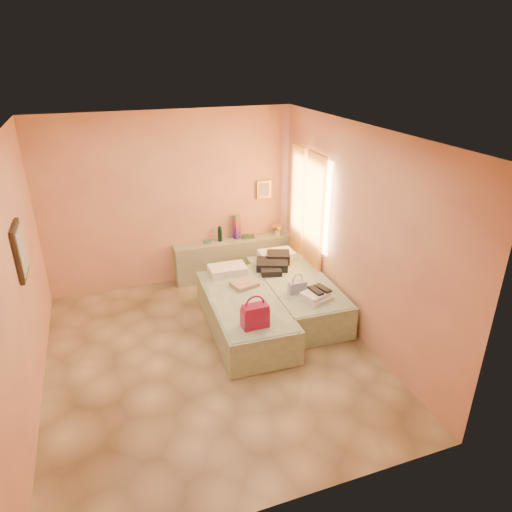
{
  "coord_description": "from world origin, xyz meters",
  "views": [
    {
      "loc": [
        -1.07,
        -4.73,
        3.6
      ],
      "look_at": [
        0.92,
        0.85,
        0.9
      ],
      "focal_mm": 32.0,
      "sensor_mm": 36.0,
      "label": 1
    }
  ],
  "objects_px": {
    "bed_right": "(296,294)",
    "water_bottle": "(220,234)",
    "magenta_handbag": "(255,315)",
    "blue_handbag": "(297,287)",
    "headboard_ledge": "(235,258)",
    "towel_stack": "(317,296)",
    "flower_vase": "(277,229)",
    "bed_left": "(244,314)",
    "green_book": "(248,237)"
  },
  "relations": [
    {
      "from": "water_bottle",
      "to": "towel_stack",
      "type": "xyz_separation_m",
      "value": [
        0.78,
        -2.09,
        -0.23
      ]
    },
    {
      "from": "towel_stack",
      "to": "bed_left",
      "type": "bearing_deg",
      "value": 158.23
    },
    {
      "from": "green_book",
      "to": "headboard_ledge",
      "type": "bearing_deg",
      "value": -159.97
    },
    {
      "from": "bed_right",
      "to": "green_book",
      "type": "xyz_separation_m",
      "value": [
        -0.25,
        1.45,
        0.42
      ]
    },
    {
      "from": "towel_stack",
      "to": "green_book",
      "type": "bearing_deg",
      "value": 97.5
    },
    {
      "from": "magenta_handbag",
      "to": "blue_handbag",
      "type": "xyz_separation_m",
      "value": [
        0.84,
        0.61,
        -0.07
      ]
    },
    {
      "from": "headboard_ledge",
      "to": "blue_handbag",
      "type": "distance_m",
      "value": 1.82
    },
    {
      "from": "towel_stack",
      "to": "blue_handbag",
      "type": "bearing_deg",
      "value": 121.8
    },
    {
      "from": "magenta_handbag",
      "to": "towel_stack",
      "type": "bearing_deg",
      "value": 17.04
    },
    {
      "from": "flower_vase",
      "to": "blue_handbag",
      "type": "xyz_separation_m",
      "value": [
        -0.41,
        -1.75,
        -0.18
      ]
    },
    {
      "from": "bed_left",
      "to": "magenta_handbag",
      "type": "distance_m",
      "value": 0.81
    },
    {
      "from": "bed_left",
      "to": "green_book",
      "type": "height_order",
      "value": "green_book"
    },
    {
      "from": "water_bottle",
      "to": "blue_handbag",
      "type": "xyz_separation_m",
      "value": [
        0.6,
        -1.82,
        -0.19
      ]
    },
    {
      "from": "magenta_handbag",
      "to": "towel_stack",
      "type": "height_order",
      "value": "magenta_handbag"
    },
    {
      "from": "flower_vase",
      "to": "towel_stack",
      "type": "distance_m",
      "value": 2.06
    },
    {
      "from": "bed_left",
      "to": "green_book",
      "type": "relative_size",
      "value": 10.05
    },
    {
      "from": "headboard_ledge",
      "to": "bed_left",
      "type": "xyz_separation_m",
      "value": [
        -0.38,
        -1.67,
        -0.08
      ]
    },
    {
      "from": "blue_handbag",
      "to": "bed_right",
      "type": "bearing_deg",
      "value": 68.05
    },
    {
      "from": "headboard_ledge",
      "to": "blue_handbag",
      "type": "relative_size",
      "value": 8.14
    },
    {
      "from": "green_book",
      "to": "blue_handbag",
      "type": "distance_m",
      "value": 1.81
    },
    {
      "from": "bed_right",
      "to": "headboard_ledge",
      "type": "bearing_deg",
      "value": 112.4
    },
    {
      "from": "blue_handbag",
      "to": "towel_stack",
      "type": "xyz_separation_m",
      "value": [
        0.17,
        -0.28,
        -0.03
      ]
    },
    {
      "from": "bed_left",
      "to": "water_bottle",
      "type": "height_order",
      "value": "water_bottle"
    },
    {
      "from": "green_book",
      "to": "towel_stack",
      "type": "bearing_deg",
      "value": -71.56
    },
    {
      "from": "headboard_ledge",
      "to": "green_book",
      "type": "xyz_separation_m",
      "value": [
        0.27,
        0.04,
        0.34
      ]
    },
    {
      "from": "water_bottle",
      "to": "green_book",
      "type": "height_order",
      "value": "water_bottle"
    },
    {
      "from": "towel_stack",
      "to": "bed_right",
      "type": "bearing_deg",
      "value": 91.74
    },
    {
      "from": "green_book",
      "to": "towel_stack",
      "type": "xyz_separation_m",
      "value": [
        0.27,
        -2.08,
        -0.12
      ]
    },
    {
      "from": "water_bottle",
      "to": "green_book",
      "type": "xyz_separation_m",
      "value": [
        0.5,
        -0.01,
        -0.11
      ]
    },
    {
      "from": "bed_left",
      "to": "flower_vase",
      "type": "height_order",
      "value": "flower_vase"
    },
    {
      "from": "flower_vase",
      "to": "blue_handbag",
      "type": "height_order",
      "value": "flower_vase"
    },
    {
      "from": "magenta_handbag",
      "to": "blue_handbag",
      "type": "distance_m",
      "value": 1.04
    },
    {
      "from": "water_bottle",
      "to": "magenta_handbag",
      "type": "height_order",
      "value": "water_bottle"
    },
    {
      "from": "headboard_ledge",
      "to": "green_book",
      "type": "height_order",
      "value": "green_book"
    },
    {
      "from": "bed_left",
      "to": "magenta_handbag",
      "type": "bearing_deg",
      "value": -95.63
    },
    {
      "from": "towel_stack",
      "to": "flower_vase",
      "type": "bearing_deg",
      "value": 83.22
    },
    {
      "from": "bed_right",
      "to": "flower_vase",
      "type": "relative_size",
      "value": 8.65
    },
    {
      "from": "bed_left",
      "to": "bed_right",
      "type": "distance_m",
      "value": 0.94
    },
    {
      "from": "bed_left",
      "to": "towel_stack",
      "type": "distance_m",
      "value": 1.03
    },
    {
      "from": "green_book",
      "to": "water_bottle",
      "type": "bearing_deg",
      "value": -170.3
    },
    {
      "from": "bed_left",
      "to": "towel_stack",
      "type": "relative_size",
      "value": 5.71
    },
    {
      "from": "towel_stack",
      "to": "magenta_handbag",
      "type": "bearing_deg",
      "value": -161.82
    },
    {
      "from": "bed_left",
      "to": "magenta_handbag",
      "type": "xyz_separation_m",
      "value": [
        -0.09,
        -0.7,
        0.4
      ]
    },
    {
      "from": "bed_right",
      "to": "flower_vase",
      "type": "bearing_deg",
      "value": 81.41
    },
    {
      "from": "bed_right",
      "to": "water_bottle",
      "type": "xyz_separation_m",
      "value": [
        -0.76,
        1.46,
        0.53
      ]
    },
    {
      "from": "bed_left",
      "to": "headboard_ledge",
      "type": "bearing_deg",
      "value": 79.29
    },
    {
      "from": "headboard_ledge",
      "to": "bed_right",
      "type": "distance_m",
      "value": 1.5
    },
    {
      "from": "flower_vase",
      "to": "water_bottle",
      "type": "bearing_deg",
      "value": 176.6
    },
    {
      "from": "green_book",
      "to": "magenta_handbag",
      "type": "relative_size",
      "value": 0.61
    },
    {
      "from": "water_bottle",
      "to": "green_book",
      "type": "distance_m",
      "value": 0.51
    }
  ]
}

